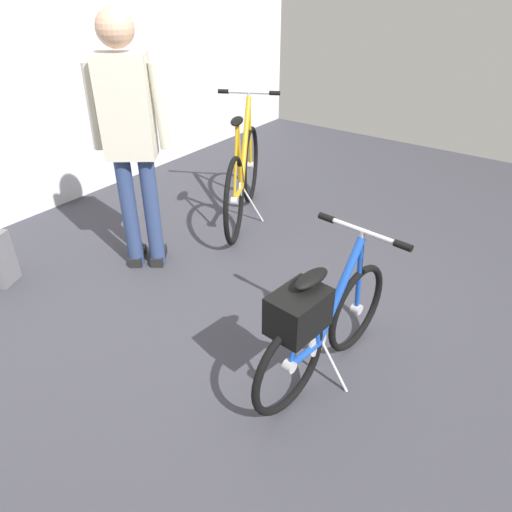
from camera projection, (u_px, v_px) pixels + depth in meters
The scene contains 4 objects.
ground_plane at pixel (289, 343), 2.82m from camera, with size 8.17×8.17×0.00m, color #38383F.
folding_bike_foreground at pixel (319, 324), 2.37m from camera, with size 1.14×0.53×0.81m.
display_bike_left at pixel (243, 177), 4.03m from camera, with size 1.35×0.76×1.04m.
visitor_near_wall at pixel (130, 133), 3.06m from camera, with size 0.39×0.43×1.73m.
Camera 1 is at (-1.84, -1.09, 1.91)m, focal length 33.12 mm.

